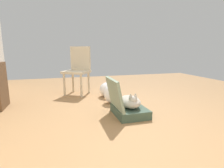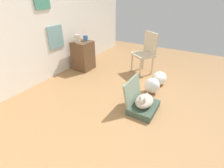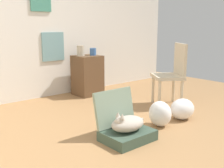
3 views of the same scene
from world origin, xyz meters
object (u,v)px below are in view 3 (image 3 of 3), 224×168
Objects in this scene: vase_tall at (81,51)px; chair at (172,72)px; plastic_bag_white at (160,114)px; vase_short at (93,52)px; suitcase_base at (128,136)px; side_table at (87,75)px; plastic_bag_clear at (182,109)px; cat at (127,123)px.

vase_tall is 1.64m from chair.
vase_short is (0.35, 1.88, 0.62)m from plastic_bag_white.
vase_tall is at bearing 86.19° from plastic_bag_white.
plastic_bag_white is 2.47× the size of vase_short.
chair is at bearing 20.86° from suitcase_base.
plastic_bag_white is 1.04m from chair.
side_table is 0.73× the size of chair.
suitcase_base is 1.63m from chair.
plastic_bag_clear is 0.76m from chair.
vase_tall is at bearing 69.39° from cat.
plastic_bag_white is (0.63, 0.07, -0.04)m from cat.
chair is (0.60, -1.42, 0.17)m from side_table.
cat is (-0.01, 0.00, 0.14)m from suitcase_base.
chair reaches higher than side_table.
plastic_bag_white is at bearing 177.25° from plastic_bag_clear.
vase_short is 1.50m from chair.
side_table is (0.24, 1.91, 0.20)m from plastic_bag_white.
suitcase_base is 0.14m from cat.
vase_short is at bearing -127.20° from chair.
chair reaches higher than plastic_bag_white.
cat is at bearing -35.94° from chair.
cat is 1.51× the size of plastic_bag_white.
side_table is 1.55m from chair.
plastic_bag_clear is at bearing 2.59° from suitcase_base.
vase_tall reaches higher than side_table.
plastic_bag_clear is (0.43, -0.02, -0.02)m from plastic_bag_white.
side_table is 0.44m from vase_short.
chair reaches higher than vase_tall.
vase_short is at bearing 92.45° from plastic_bag_clear.
plastic_bag_white is 0.33× the size of chair.
chair is (0.71, -1.46, -0.28)m from vase_tall.
cat is at bearing 177.59° from suitcase_base.
side_table reaches higher than cat.
chair is at bearing -63.92° from vase_tall.
side_table is 3.84× the size of vase_tall.
vase_tall is (0.75, 2.01, 0.75)m from suitcase_base.
vase_short reaches higher than cat.
side_table is 0.46m from vase_tall.
cat reaches higher than plastic_bag_white.
suitcase_base is 2.18m from side_table.
vase_tall is at bearing 98.73° from plastic_bag_clear.
plastic_bag_clear is 2.01m from vase_short.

